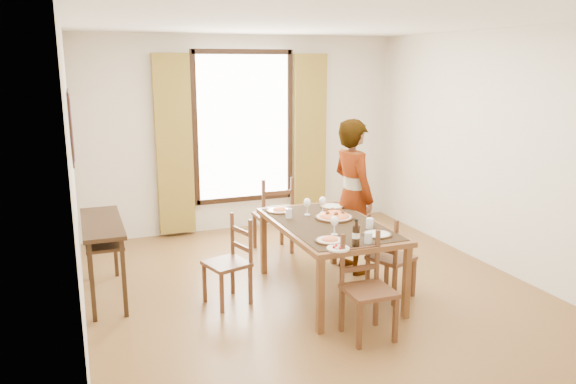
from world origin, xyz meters
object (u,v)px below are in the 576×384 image
object	(u,v)px
dining_table	(329,229)
man	(353,196)
pasta_platter	(334,214)
console_table	(102,232)

from	to	relation	value
dining_table	man	world-z (taller)	man
dining_table	man	size ratio (longest dim) A/B	0.96
man	pasta_platter	bearing A→B (deg)	126.47
dining_table	man	distance (m)	0.77
console_table	dining_table	size ratio (longest dim) A/B	0.72
dining_table	pasta_platter	size ratio (longest dim) A/B	4.17
console_table	man	xyz separation A→B (m)	(2.68, -0.20, 0.18)
man	dining_table	bearing A→B (deg)	127.14
console_table	dining_table	distance (m)	2.26
dining_table	pasta_platter	bearing A→B (deg)	46.55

